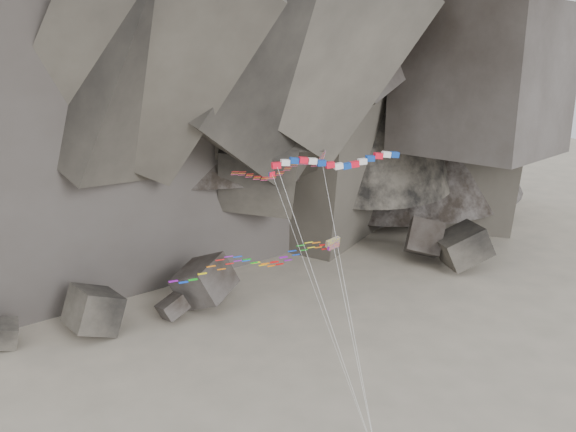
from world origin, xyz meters
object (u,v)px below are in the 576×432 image
object	(u,v)px
parafoil_kite	(250,261)
delta_kite	(273,171)
banner_kite	(337,163)
pennant_kite	(299,248)

from	to	relation	value
parafoil_kite	delta_kite	bearing A→B (deg)	35.88
banner_kite	parafoil_kite	distance (m)	10.29
delta_kite	banner_kite	distance (m)	5.56
banner_kite	pennant_kite	distance (m)	7.61
delta_kite	pennant_kite	distance (m)	8.00
delta_kite	banner_kite	size ratio (longest dim) A/B	1.00
parafoil_kite	pennant_kite	size ratio (longest dim) A/B	0.76
banner_kite	pennant_kite	world-z (taller)	banner_kite
parafoil_kite	pennant_kite	xyz separation A→B (m)	(3.53, -0.84, 0.87)
banner_kite	parafoil_kite	world-z (taller)	banner_kite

